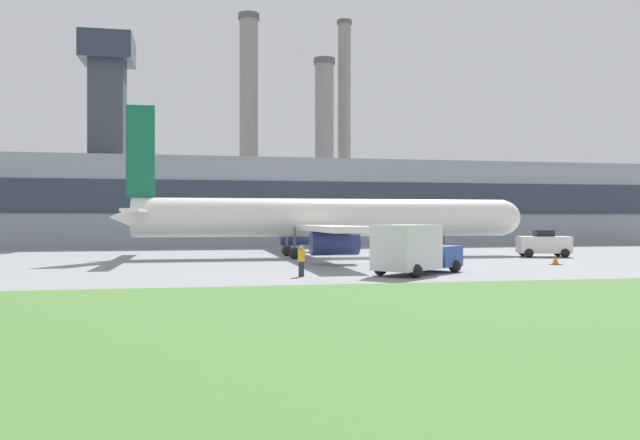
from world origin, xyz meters
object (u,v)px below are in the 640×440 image
at_px(airplane, 321,219).
at_px(baggage_truck, 414,250).
at_px(pushback_tug, 544,245).
at_px(ground_crew_person, 301,261).

xyz_separation_m(airplane, baggage_truck, (1.96, -15.81, -1.68)).
height_order(pushback_tug, baggage_truck, baggage_truck).
xyz_separation_m(pushback_tug, ground_crew_person, (-21.27, -12.93, -0.13)).
relative_size(baggage_truck, ground_crew_person, 3.76).
distance_m(pushback_tug, ground_crew_person, 24.90).
bearing_deg(ground_crew_person, airplane, 75.47).
distance_m(airplane, baggage_truck, 16.02).
bearing_deg(pushback_tug, airplane, 170.29).
relative_size(airplane, pushback_tug, 7.64).
xyz_separation_m(airplane, pushback_tug, (17.16, -2.94, -2.02)).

